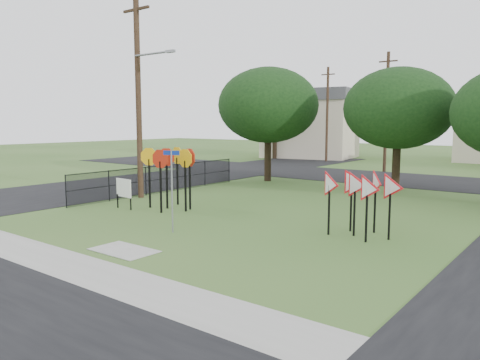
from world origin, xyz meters
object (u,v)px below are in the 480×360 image
at_px(stop_sign_cluster, 171,164).
at_px(yield_sign_cluster, 361,188).
at_px(street_name_sign, 172,186).
at_px(info_board, 124,189).

distance_m(stop_sign_cluster, yield_sign_cluster, 8.56).
xyz_separation_m(street_name_sign, stop_sign_cluster, (-3.21, 3.09, 0.34)).
xyz_separation_m(yield_sign_cluster, info_board, (-10.21, -1.66, -0.74)).
bearing_deg(info_board, stop_sign_cluster, 37.82).
relative_size(yield_sign_cluster, info_board, 2.08).
bearing_deg(info_board, yield_sign_cluster, 9.23).
height_order(street_name_sign, stop_sign_cluster, street_name_sign).
relative_size(stop_sign_cluster, info_board, 2.03).
bearing_deg(street_name_sign, info_board, 159.65).
height_order(street_name_sign, yield_sign_cluster, street_name_sign).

